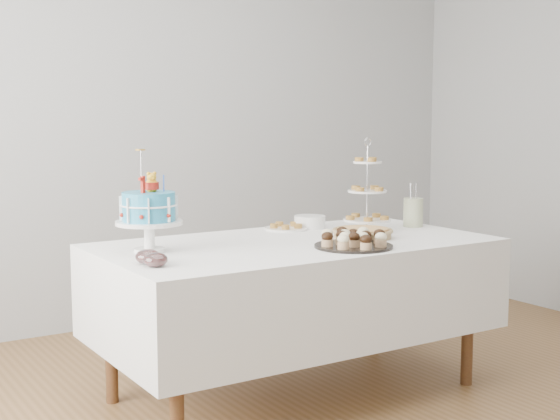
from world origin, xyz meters
TOP-DOWN VIEW (x-y plane):
  - floor at (0.00, 0.00)m, footprint 5.00×5.00m
  - walls at (0.00, 0.00)m, footprint 5.04×4.04m
  - table at (0.00, 0.30)m, footprint 1.92×1.02m
  - birthday_cake at (-0.72, 0.41)m, footprint 0.30×0.30m
  - cupcake_tray at (0.13, 0.01)m, footprint 0.37×0.37m
  - pie at (0.35, 0.22)m, footprint 0.31×0.31m
  - tiered_stand at (0.54, 0.42)m, footprint 0.26×0.26m
  - plate_stack at (0.33, 0.65)m, footprint 0.17×0.17m
  - pastry_plate at (0.18, 0.66)m, footprint 0.24×0.24m
  - jam_bowl_a at (-0.84, 0.07)m, footprint 0.10×0.10m
  - jam_bowl_b at (-0.84, 0.15)m, footprint 0.11×0.11m
  - utensil_pitcher at (0.84, 0.38)m, footprint 0.11×0.11m

SIDE VIEW (x-z plane):
  - floor at x=0.00m, z-range 0.00..0.00m
  - table at x=0.00m, z-range 0.16..0.93m
  - pastry_plate at x=0.18m, z-range 0.77..0.80m
  - pie at x=0.35m, z-range 0.77..0.82m
  - jam_bowl_a at x=-0.84m, z-range 0.77..0.83m
  - jam_bowl_b at x=-0.84m, z-range 0.77..0.83m
  - plate_stack at x=0.33m, z-range 0.77..0.84m
  - cupcake_tray at x=0.13m, z-range 0.77..0.85m
  - utensil_pitcher at x=0.84m, z-range 0.73..0.98m
  - birthday_cake at x=-0.72m, z-range 0.66..1.13m
  - tiered_stand at x=0.54m, z-range 0.73..1.23m
  - walls at x=0.00m, z-range 0.00..2.70m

